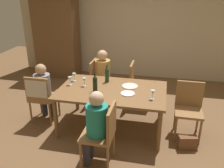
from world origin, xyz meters
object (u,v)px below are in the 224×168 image
(chair_right_end, at_px, (189,106))
(wine_glass_near_right, at_px, (70,79))
(armoire_cabinet, at_px, (57,36))
(chair_far_right, at_px, (137,82))
(dinner_plate_host, at_px, (128,93))
(wine_glass_near_left, at_px, (153,93))
(wine_glass_far, at_px, (74,75))
(dinner_plate_guest_left, at_px, (130,86))
(dining_table, at_px, (112,93))
(chair_left_end, at_px, (40,93))
(handbag, at_px, (187,143))
(chair_near, at_px, (103,131))
(person_woman_host, at_px, (44,88))
(wine_glass_centre, at_px, (84,80))
(person_man_bearded, at_px, (104,73))
(person_man_guest, at_px, (95,123))
(wine_bottle_tall_green, at_px, (107,74))
(wine_bottle_dark_red, at_px, (95,83))
(chair_far_left, at_px, (99,79))

(chair_right_end, height_order, wine_glass_near_right, chair_right_end)
(armoire_cabinet, bearing_deg, chair_far_right, -30.54)
(wine_glass_near_right, bearing_deg, dinner_plate_host, -8.82)
(chair_far_right, xyz_separation_m, wine_glass_near_left, (0.37, -1.17, 0.31))
(wine_glass_far, xyz_separation_m, dinner_plate_guest_left, (1.03, -0.05, -0.10))
(dining_table, bearing_deg, wine_glass_near_right, 176.56)
(dinner_plate_host, distance_m, dinner_plate_guest_left, 0.31)
(chair_left_end, bearing_deg, handbag, -5.04)
(chair_left_end, bearing_deg, chair_near, -30.98)
(person_woman_host, height_order, wine_glass_centre, person_woman_host)
(dinner_plate_host, xyz_separation_m, handbag, (1.00, -0.23, -0.64))
(dining_table, bearing_deg, handbag, -15.26)
(wine_glass_centre, relative_size, wine_glass_near_right, 1.00)
(dinner_plate_guest_left, bearing_deg, dining_table, -145.53)
(person_man_bearded, bearing_deg, wine_glass_far, -28.01)
(chair_left_end, bearing_deg, person_man_guest, -33.20)
(wine_glass_far, bearing_deg, chair_near, -54.44)
(chair_far_right, bearing_deg, armoire_cabinet, -120.54)
(chair_near, relative_size, wine_bottle_tall_green, 2.80)
(chair_far_right, relative_size, wine_bottle_dark_red, 2.84)
(dining_table, height_order, person_woman_host, person_woman_host)
(dinner_plate_host, bearing_deg, person_man_guest, -110.72)
(person_woman_host, relative_size, handbag, 3.94)
(wine_glass_far, bearing_deg, chair_far_left, 69.56)
(person_man_bearded, distance_m, wine_glass_far, 0.83)
(wine_bottle_dark_red, relative_size, wine_glass_far, 2.17)
(armoire_cabinet, distance_m, wine_bottle_tall_green, 2.73)
(person_man_bearded, height_order, dinner_plate_guest_left, person_man_bearded)
(wine_glass_near_left, relative_size, wine_glass_near_right, 1.00)
(chair_far_right, height_order, person_woman_host, person_woman_host)
(chair_far_right, relative_size, person_man_guest, 0.82)
(wine_bottle_dark_red, height_order, wine_glass_near_left, wine_bottle_dark_red)
(person_man_guest, height_order, wine_glass_centre, person_man_guest)
(wine_bottle_dark_red, distance_m, dinner_plate_guest_left, 0.64)
(chair_left_end, height_order, person_woman_host, person_woman_host)
(dinner_plate_host, bearing_deg, handbag, -13.15)
(person_man_bearded, bearing_deg, wine_glass_near_right, -23.21)
(chair_near, xyz_separation_m, chair_far_right, (0.23, 1.89, 0.00))
(chair_left_end, height_order, dinner_plate_guest_left, chair_left_end)
(wine_bottle_tall_green, bearing_deg, person_man_bearded, 109.13)
(person_man_bearded, relative_size, person_man_guest, 1.03)
(wine_bottle_tall_green, bearing_deg, wine_bottle_dark_red, -101.98)
(chair_far_left, xyz_separation_m, wine_bottle_tall_green, (0.33, -0.63, 0.35))
(person_man_bearded, height_order, wine_bottle_dark_red, person_man_bearded)
(wine_glass_centre, bearing_deg, armoire_cabinet, 123.50)
(person_man_guest, xyz_separation_m, wine_bottle_dark_red, (-0.23, 0.81, 0.23))
(chair_far_right, distance_m, wine_glass_far, 1.33)
(dinner_plate_host, bearing_deg, person_woman_host, 174.79)
(person_woman_host, xyz_separation_m, wine_bottle_tall_green, (1.12, 0.29, 0.24))
(chair_far_left, distance_m, handbag, 2.24)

